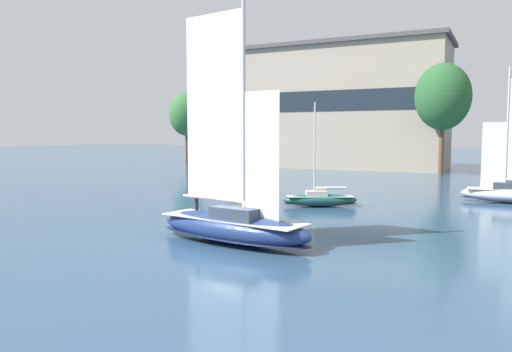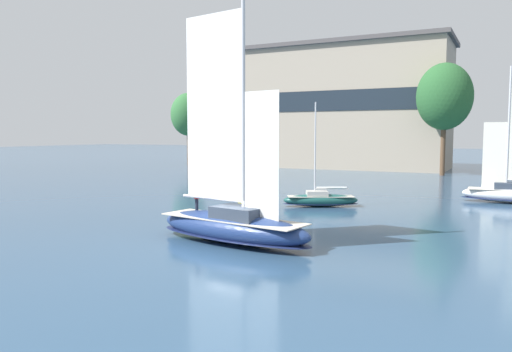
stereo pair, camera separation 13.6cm
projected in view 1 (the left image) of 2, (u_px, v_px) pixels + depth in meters
The scene contains 7 objects.
ground_plane at pixel (233, 243), 28.66m from camera, with size 400.00×400.00×0.00m, color #2D4C6B.
waterfront_building at pixel (341, 107), 91.87m from camera, with size 38.18×15.89×22.33m.
tree_shore_left at pixel (443, 97), 74.09m from camera, with size 8.12×8.12×16.72m.
tree_shore_center at pixel (187, 115), 99.80m from camera, with size 6.98×6.98×14.37m.
sailboat_main at pixel (233, 223), 28.56m from camera, with size 10.82×4.65×14.39m.
sailboat_moored_near_marina at pixel (320, 199), 42.91m from camera, with size 6.58×4.63×8.92m.
channel_buoy at pixel (242, 200), 42.55m from camera, with size 0.85×0.85×1.57m.
Camera 1 is at (13.93, -24.60, 6.26)m, focal length 35.00 mm.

